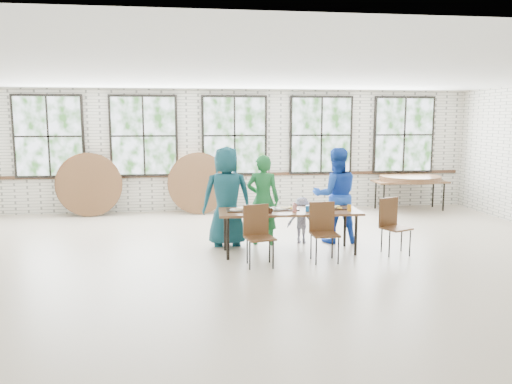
{
  "coord_description": "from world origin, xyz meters",
  "views": [
    {
      "loc": [
        -1.11,
        -7.92,
        2.28
      ],
      "look_at": [
        0.0,
        0.4,
        1.05
      ],
      "focal_mm": 35.0,
      "sensor_mm": 36.0,
      "label": 1
    }
  ],
  "objects_px": {
    "dining_table": "(290,213)",
    "storage_table": "(410,183)",
    "chair_near_right": "(323,227)",
    "chair_near_left": "(258,230)"
  },
  "relations": [
    {
      "from": "chair_near_right",
      "to": "storage_table",
      "type": "height_order",
      "value": "chair_near_right"
    },
    {
      "from": "chair_near_left",
      "to": "chair_near_right",
      "type": "xyz_separation_m",
      "value": [
        1.08,
        0.11,
        0.0
      ]
    },
    {
      "from": "dining_table",
      "to": "chair_near_left",
      "type": "height_order",
      "value": "chair_near_left"
    },
    {
      "from": "dining_table",
      "to": "storage_table",
      "type": "distance_m",
      "value": 5.27
    },
    {
      "from": "dining_table",
      "to": "storage_table",
      "type": "bearing_deg",
      "value": 46.07
    },
    {
      "from": "chair_near_right",
      "to": "storage_table",
      "type": "relative_size",
      "value": 0.53
    },
    {
      "from": "chair_near_left",
      "to": "chair_near_right",
      "type": "height_order",
      "value": "same"
    },
    {
      "from": "dining_table",
      "to": "chair_near_right",
      "type": "relative_size",
      "value": 2.56
    },
    {
      "from": "storage_table",
      "to": "chair_near_right",
      "type": "bearing_deg",
      "value": -128.61
    },
    {
      "from": "chair_near_right",
      "to": "storage_table",
      "type": "xyz_separation_m",
      "value": [
        3.37,
        4.15,
        0.13
      ]
    }
  ]
}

